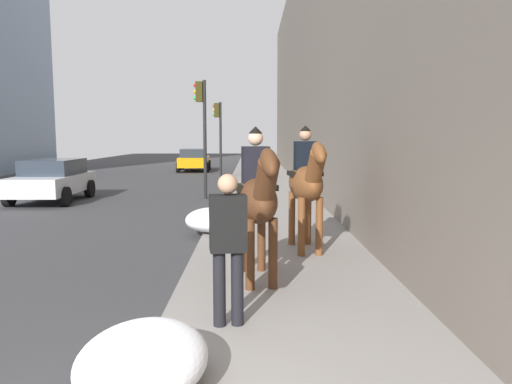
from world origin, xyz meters
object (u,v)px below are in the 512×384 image
Objects in this scene: mounted_horse_near at (257,197)px; pedestrian_greeting at (228,240)px; mounted_horse_far at (306,182)px; traffic_light_near_curb at (202,120)px; car_mid_lane at (194,159)px; traffic_light_far_curb at (219,128)px; car_near_lane at (52,179)px.

mounted_horse_near is 1.32× the size of pedestrian_greeting.
mounted_horse_near is 0.98× the size of mounted_horse_far.
pedestrian_greeting is (-1.65, 0.34, -0.26)m from mounted_horse_near.
traffic_light_near_curb is at bearing -179.00° from mounted_horse_near.
pedestrian_greeting is 12.13m from traffic_light_near_curb.
pedestrian_greeting reaches higher than car_mid_lane.
mounted_horse_far reaches higher than pedestrian_greeting.
traffic_light_near_curb is 7.02m from traffic_light_far_curb.
mounted_horse_far is at bearing -161.99° from traffic_light_near_curb.
mounted_horse_near is 0.54× the size of traffic_light_near_curb.
traffic_light_far_curb is at bearing 176.65° from mounted_horse_near.
mounted_horse_far reaches higher than car_mid_lane.
mounted_horse_far reaches higher than mounted_horse_near.
mounted_horse_near is 2.09m from mounted_horse_far.
pedestrian_greeting is 13.05m from car_near_lane.
traffic_light_near_curb reaches higher than mounted_horse_near.
traffic_light_near_curb is at bearing -168.03° from mounted_horse_far.
pedestrian_greeting is 0.41× the size of car_mid_lane.
mounted_horse_far is 22.71m from car_mid_lane.
traffic_light_far_curb is (18.94, 1.37, 1.52)m from pedestrian_greeting.
traffic_light_far_curb is (-6.80, -2.06, 1.86)m from car_mid_lane.
car_mid_lane is at bearing -0.11° from pedestrian_greeting.
car_near_lane is at bearing -140.77° from mounted_horse_far.
traffic_light_far_curb is (15.41, 2.63, 1.21)m from mounted_horse_far.
mounted_horse_far is at bearing 144.92° from mounted_horse_near.
traffic_light_far_curb is at bearing -176.36° from mounted_horse_far.
car_near_lane is 5.51m from traffic_light_near_curb.
traffic_light_far_curb is (17.29, 1.71, 1.26)m from mounted_horse_near.
mounted_horse_far is 0.55× the size of traffic_light_near_curb.
car_mid_lane is at bearing -174.13° from mounted_horse_far.
mounted_horse_near is at bearing -32.14° from mounted_horse_far.
traffic_light_near_curb is at bearing 97.07° from car_near_lane.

